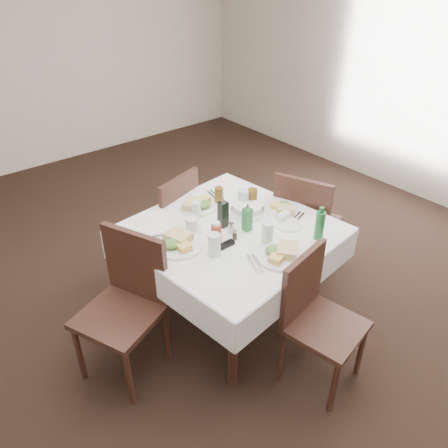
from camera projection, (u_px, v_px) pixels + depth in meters
name	position (u px, v px, depth m)	size (l,w,h in m)	color
ground_plane	(206.00, 314.00, 3.33)	(7.00, 7.00, 0.00)	black
room_shell	(199.00, 88.00, 2.42)	(6.04, 7.04, 2.80)	beige
dining_table	(230.00, 240.00, 2.99)	(1.38, 1.38, 0.76)	#33180F
chair_north	(171.00, 218.00, 3.51)	(0.55, 0.55, 0.92)	#33180F
chair_south	(315.00, 311.00, 2.64)	(0.49, 0.49, 0.89)	#33180F
chair_east	(304.00, 220.00, 3.46)	(0.58, 0.58, 0.95)	#33180F
chair_west	(128.00, 296.00, 2.69)	(0.59, 0.59, 0.96)	#33180F
meal_north	(198.00, 205.00, 3.18)	(0.29, 0.29, 0.06)	white
meal_south	(281.00, 254.00, 2.66)	(0.30, 0.30, 0.06)	white
meal_east	(283.00, 208.00, 3.14)	(0.24, 0.24, 0.05)	white
meal_west	(178.00, 242.00, 2.76)	(0.31, 0.31, 0.07)	white
side_plate_a	(186.00, 224.00, 2.99)	(0.14, 0.14, 0.01)	white
side_plate_b	(288.00, 225.00, 2.98)	(0.18, 0.18, 0.01)	white
water_n	(196.00, 210.00, 3.04)	(0.06, 0.06, 0.12)	silver
water_s	(268.00, 232.00, 2.78)	(0.08, 0.08, 0.14)	silver
water_e	(243.00, 199.00, 3.14)	(0.08, 0.08, 0.15)	silver
water_w	(214.00, 245.00, 2.67)	(0.08, 0.08, 0.14)	silver
iced_tea_a	(219.00, 196.00, 3.21)	(0.06, 0.06, 0.13)	brown
iced_tea_b	(252.00, 199.00, 3.15)	(0.07, 0.07, 0.15)	brown
bread_basket	(247.00, 209.00, 3.10)	(0.23, 0.23, 0.08)	silver
oil_cruet_dark	(223.00, 213.00, 2.92)	(0.06, 0.06, 0.24)	black
oil_cruet_green	(247.00, 218.00, 2.89)	(0.05, 0.05, 0.21)	#1E6F2E
ketchup_bottle	(216.00, 232.00, 2.79)	(0.07, 0.07, 0.14)	#A12C18
salt_shaker	(231.00, 228.00, 2.87)	(0.04, 0.04, 0.08)	white
pepper_shaker	(235.00, 235.00, 2.82)	(0.03, 0.03, 0.07)	#392C1E
coffee_mug	(192.00, 225.00, 2.90)	(0.15, 0.14, 0.10)	white
sunglasses	(226.00, 245.00, 2.77)	(0.12, 0.04, 0.03)	black
green_bottle	(320.00, 225.00, 2.80)	(0.06, 0.06, 0.23)	#1E6F2E
sugar_caddy	(283.00, 216.00, 3.03)	(0.11, 0.06, 0.05)	white
cutlery_n	(214.00, 195.00, 3.34)	(0.08, 0.18, 0.01)	silver
cutlery_s	(255.00, 264.00, 2.62)	(0.12, 0.19, 0.01)	silver
cutlery_e	(297.00, 218.00, 3.05)	(0.19, 0.10, 0.01)	silver
cutlery_w	(168.00, 236.00, 2.87)	(0.21, 0.12, 0.01)	silver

